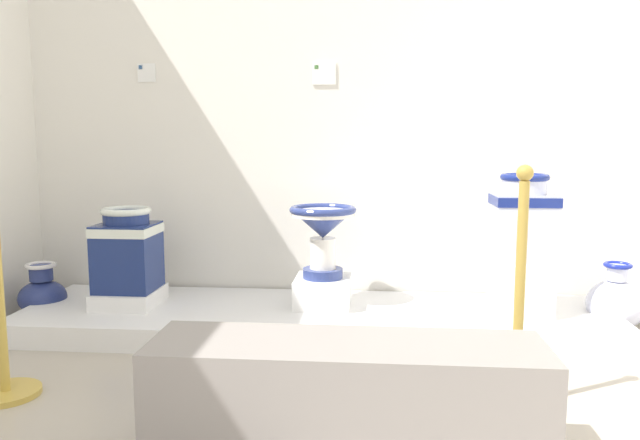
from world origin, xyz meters
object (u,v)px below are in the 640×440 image
Objects in this scene: antique_toilet_tall_cobalt at (323,227)px; decorative_vase_companion at (42,295)px; plinth_block_slender_white at (520,286)px; info_placard_second at (324,74)px; decorative_vase_spare at (615,303)px; stanchion_post_near_left at (2,334)px; stanchion_post_near_right at (518,332)px; plinth_block_leftmost at (129,297)px; plinth_block_tall_cobalt at (323,291)px; museum_bench at (346,401)px; info_placard_first at (146,73)px; antique_toilet_leftmost at (127,248)px; antique_toilet_slender_white at (523,217)px.

antique_toilet_tall_cobalt is 1.20× the size of decorative_vase_companion.
plinth_block_slender_white is 1.65m from info_placard_second.
stanchion_post_near_left is (-2.80, -1.05, 0.09)m from decorative_vase_spare.
decorative_vase_companion is 0.35× the size of stanchion_post_near_right.
stanchion_post_near_left is (-0.14, -0.96, 0.09)m from plinth_block_leftmost.
info_placard_second reaches higher than plinth_block_tall_cobalt.
plinth_block_leftmost is 1.09× the size of decorative_vase_companion.
museum_bench is (1.83, -1.41, 0.05)m from decorative_vase_companion.
stanchion_post_near_left reaches higher than decorative_vase_spare.
decorative_vase_companion is at bearing -144.79° from info_placard_first.
stanchion_post_near_left is at bearing -98.18° from antique_toilet_leftmost.
stanchion_post_near_left is (-1.20, -1.41, -1.17)m from info_placard_second.
antique_toilet_tall_cobalt is 1.63m from decorative_vase_spare.
antique_toilet_slender_white is 0.37× the size of museum_bench.
info_placard_first is 2.54m from museum_bench.
stanchion_post_near_left is at bearing -177.60° from stanchion_post_near_right.
stanchion_post_near_left reaches higher than antique_toilet_leftmost.
info_placard_second is 2.18m from museum_bench.
stanchion_post_near_right is at bearing -103.64° from antique_toilet_slender_white.
antique_toilet_slender_white is (2.15, 0.06, 0.19)m from antique_toilet_leftmost.
info_placard_first is 0.11× the size of stanchion_post_near_left.
decorative_vase_spare is at bearing 3.55° from plinth_block_slender_white.
plinth_block_leftmost is 0.97m from stanchion_post_near_left.
decorative_vase_companion is 2.66m from stanchion_post_near_right.
plinth_block_tall_cobalt is 1.45m from museum_bench.
antique_toilet_leftmost reaches higher than plinth_block_leftmost.
decorative_vase_spare is (2.69, -0.36, -1.28)m from info_placard_first.
museum_bench is (0.22, -1.79, -1.23)m from info_placard_second.
antique_toilet_slender_white is at bearing 1.48° from plinth_block_leftmost.
info_placard_first is at bearing 93.10° from plinth_block_leftmost.
antique_toilet_leftmost is at bearing -178.52° from plinth_block_slender_white.
plinth_block_slender_white is 2.71m from decorative_vase_companion.
museum_bench is at bearing -37.59° from decorative_vase_companion.
stanchion_post_near_left is at bearing -156.10° from antique_toilet_slender_white.
antique_toilet_slender_white is at bearing -176.45° from decorative_vase_spare.
decorative_vase_spare is 1.99m from museum_bench.
decorative_vase_spare is (1.58, -0.01, -0.39)m from antique_toilet_tall_cobalt.
plinth_block_leftmost is 3.30× the size of info_placard_first.
stanchion_post_near_right is at bearing -49.00° from antique_toilet_tall_cobalt.
plinth_block_tall_cobalt is at bearing 177.72° from antique_toilet_slender_white.
decorative_vase_companion is 1.12m from stanchion_post_near_left.
antique_toilet_slender_white is 1.41m from info_placard_second.
antique_toilet_tall_cobalt is 1.49m from museum_bench.
antique_toilet_tall_cobalt is 0.42× the size of stanchion_post_near_right.
stanchion_post_near_left reaches higher than plinth_block_slender_white.
plinth_block_tall_cobalt is 1.64m from decorative_vase_companion.
stanchion_post_near_right is (2.06, 0.09, 0.04)m from stanchion_post_near_left.
antique_toilet_leftmost reaches higher than museum_bench.
antique_toilet_slender_white is (1.07, -0.04, 0.07)m from antique_toilet_tall_cobalt.
plinth_block_slender_white reaches higher than decorative_vase_companion.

